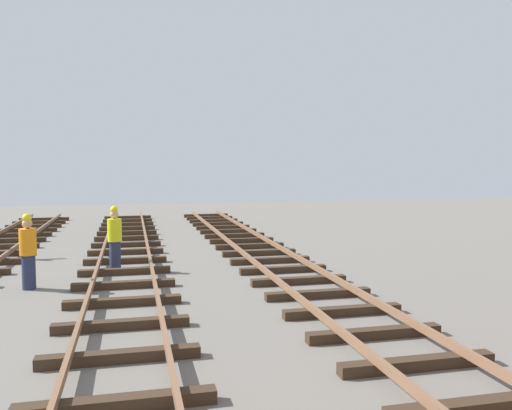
% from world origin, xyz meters
% --- Properties ---
extents(track_worker_foreground, '(0.40, 0.40, 1.87)m').
position_xyz_m(track_worker_foreground, '(-3.47, 17.28, 0.93)').
color(track_worker_foreground, '#262D4C').
rests_on(track_worker_foreground, ground).
extents(track_worker_distant, '(0.40, 0.40, 1.87)m').
position_xyz_m(track_worker_distant, '(-5.46, 15.42, 0.93)').
color(track_worker_distant, '#262D4C').
rests_on(track_worker_distant, ground).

